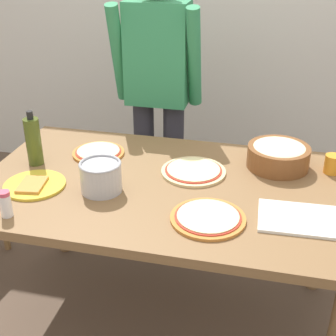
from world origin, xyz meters
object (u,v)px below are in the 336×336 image
object	(u,v)px
dining_table	(165,202)
olive_oil_bottle	(33,141)
plate_with_slice	(34,185)
steel_pot	(101,176)
cup_orange	(332,164)
salt_shaker	(6,204)
pizza_second_cooked	(98,152)
cutting_board_white	(299,219)
person_cook	(158,87)
pizza_raw_on_board	(193,171)
popcorn_bowl	(278,154)
pizza_cooked_on_tray	(208,218)

from	to	relation	value
dining_table	olive_oil_bottle	distance (m)	0.66
plate_with_slice	steel_pot	bearing A→B (deg)	6.79
plate_with_slice	olive_oil_bottle	bearing A→B (deg)	115.00
cup_orange	salt_shaker	bearing A→B (deg)	-151.95
pizza_second_cooked	olive_oil_bottle	size ratio (longest dim) A/B	0.97
pizza_second_cooked	cutting_board_white	distance (m)	1.01
steel_pot	salt_shaker	world-z (taller)	steel_pot
person_cook	plate_with_slice	bearing A→B (deg)	-108.78
pizza_raw_on_board	cup_orange	xyz separation A→B (m)	(0.60, 0.14, 0.03)
olive_oil_bottle	steel_pot	xyz separation A→B (m)	(0.38, -0.17, -0.05)
steel_pot	salt_shaker	distance (m)	0.39
pizza_raw_on_board	steel_pot	xyz separation A→B (m)	(-0.34, -0.24, 0.06)
person_cook	salt_shaker	distance (m)	1.18
popcorn_bowl	steel_pot	world-z (taller)	steel_pot
person_cook	olive_oil_bottle	distance (m)	0.82
pizza_cooked_on_tray	popcorn_bowl	xyz separation A→B (m)	(0.24, 0.51, 0.05)
plate_with_slice	pizza_raw_on_board	bearing A→B (deg)	23.70
cutting_board_white	pizza_second_cooked	bearing A→B (deg)	158.48
popcorn_bowl	olive_oil_bottle	bearing A→B (deg)	-168.43
cup_orange	salt_shaker	world-z (taller)	salt_shaker
dining_table	popcorn_bowl	xyz separation A→B (m)	(0.46, 0.27, 0.15)
pizza_raw_on_board	dining_table	bearing A→B (deg)	-128.07
pizza_cooked_on_tray	olive_oil_bottle	distance (m)	0.90
pizza_raw_on_board	pizza_cooked_on_tray	xyz separation A→B (m)	(0.12, -0.36, 0.00)
popcorn_bowl	dining_table	bearing A→B (deg)	-149.31
plate_with_slice	steel_pot	distance (m)	0.30
popcorn_bowl	steel_pot	xyz separation A→B (m)	(-0.70, -0.39, 0.00)
popcorn_bowl	plate_with_slice	bearing A→B (deg)	-156.86
pizza_second_cooked	olive_oil_bottle	distance (m)	0.31
steel_pot	olive_oil_bottle	bearing A→B (deg)	156.41
person_cook	plate_with_slice	xyz separation A→B (m)	(-0.31, -0.91, -0.17)
dining_table	steel_pot	size ratio (longest dim) A/B	9.22
pizza_cooked_on_tray	cutting_board_white	size ratio (longest dim) A/B	0.95
plate_with_slice	popcorn_bowl	distance (m)	1.08
salt_shaker	cup_orange	bearing A→B (deg)	28.05
olive_oil_bottle	cutting_board_white	distance (m)	1.20
steel_pot	cup_orange	xyz separation A→B (m)	(0.94, 0.39, -0.02)
dining_table	steel_pot	world-z (taller)	steel_pot
dining_table	salt_shaker	world-z (taller)	salt_shaker
pizza_raw_on_board	olive_oil_bottle	size ratio (longest dim) A/B	1.13
popcorn_bowl	salt_shaker	distance (m)	1.18
olive_oil_bottle	cup_orange	size ratio (longest dim) A/B	3.01
dining_table	olive_oil_bottle	world-z (taller)	olive_oil_bottle
dining_table	cup_orange	size ratio (longest dim) A/B	18.82
pizza_raw_on_board	cup_orange	size ratio (longest dim) A/B	3.40
pizza_cooked_on_tray	dining_table	bearing A→B (deg)	133.36
dining_table	cutting_board_white	world-z (taller)	cutting_board_white
salt_shaker	cutting_board_white	xyz separation A→B (m)	(1.08, 0.22, -0.05)
popcorn_bowl	olive_oil_bottle	xyz separation A→B (m)	(-1.09, -0.22, 0.05)
dining_table	cup_orange	bearing A→B (deg)	21.09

